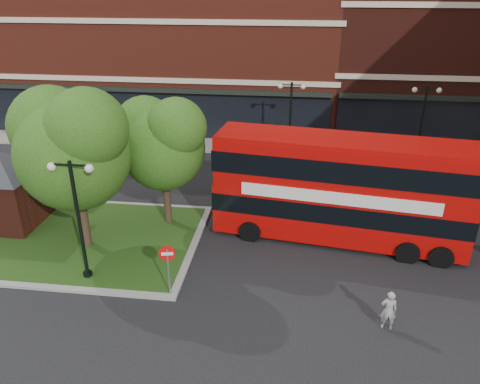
# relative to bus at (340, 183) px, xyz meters

# --- Properties ---
(ground) EXTENTS (120.00, 120.00, 0.00)m
(ground) POSITION_rel_bus_xyz_m (-4.42, -4.63, -2.74)
(ground) COLOR black
(ground) RESTS_ON ground
(pavement_far) EXTENTS (44.00, 3.00, 0.12)m
(pavement_far) POSITION_rel_bus_xyz_m (-4.42, 11.87, -2.68)
(pavement_far) COLOR slate
(pavement_far) RESTS_ON ground
(terrace_far_left) EXTENTS (26.00, 12.00, 14.00)m
(terrace_far_left) POSITION_rel_bus_xyz_m (-12.42, 19.37, 4.26)
(terrace_far_left) COLOR maroon
(terrace_far_left) RESTS_ON ground
(terrace_far_right) EXTENTS (18.00, 12.00, 16.00)m
(terrace_far_right) POSITION_rel_bus_xyz_m (9.58, 19.37, 5.26)
(terrace_far_right) COLOR #471911
(terrace_far_right) RESTS_ON ground
(traffic_island) EXTENTS (12.60, 7.60, 0.15)m
(traffic_island) POSITION_rel_bus_xyz_m (-12.42, -1.63, -2.67)
(traffic_island) COLOR gray
(traffic_island) RESTS_ON ground
(kiosk) EXTENTS (6.51, 6.51, 3.60)m
(kiosk) POSITION_rel_bus_xyz_m (-15.42, -0.63, -0.42)
(kiosk) COLOR #471911
(kiosk) RESTS_ON traffic_island
(tree_island_west) EXTENTS (5.40, 4.71, 7.21)m
(tree_island_west) POSITION_rel_bus_xyz_m (-11.02, -2.06, 2.06)
(tree_island_west) COLOR #2D2116
(tree_island_west) RESTS_ON ground
(tree_island_east) EXTENTS (4.46, 3.90, 6.29)m
(tree_island_east) POSITION_rel_bus_xyz_m (-8.00, 0.43, 1.50)
(tree_island_east) COLOR #2D2116
(tree_island_east) RESTS_ON ground
(lamp_island) EXTENTS (1.72, 0.36, 5.00)m
(lamp_island) POSITION_rel_bus_xyz_m (-9.92, -4.43, 0.09)
(lamp_island) COLOR black
(lamp_island) RESTS_ON ground
(lamp_far_left) EXTENTS (1.72, 0.36, 5.00)m
(lamp_far_left) POSITION_rel_bus_xyz_m (-2.42, 9.87, 0.09)
(lamp_far_left) COLOR black
(lamp_far_left) RESTS_ON ground
(lamp_far_right) EXTENTS (1.72, 0.36, 5.00)m
(lamp_far_right) POSITION_rel_bus_xyz_m (5.58, 9.87, 0.09)
(lamp_far_right) COLOR black
(lamp_far_right) RESTS_ON ground
(bus) EXTENTS (11.17, 3.98, 4.17)m
(bus) POSITION_rel_bus_xyz_m (0.00, 0.00, 0.00)
(bus) COLOR #AC0806
(bus) RESTS_ON ground
(woman) EXTENTS (0.56, 0.39, 1.50)m
(woman) POSITION_rel_bus_xyz_m (1.37, -5.92, -1.99)
(woman) COLOR gray
(woman) RESTS_ON ground
(car_silver) EXTENTS (4.19, 1.94, 1.39)m
(car_silver) POSITION_rel_bus_xyz_m (-4.04, 9.87, -2.04)
(car_silver) COLOR #AFB2B7
(car_silver) RESTS_ON ground
(car_white) EXTENTS (3.94, 1.76, 1.26)m
(car_white) POSITION_rel_bus_xyz_m (0.06, 9.87, -2.11)
(car_white) COLOR white
(car_white) RESTS_ON ground
(no_entry_sign) EXTENTS (0.60, 0.17, 2.19)m
(no_entry_sign) POSITION_rel_bus_xyz_m (-6.39, -5.13, -1.18)
(no_entry_sign) COLOR slate
(no_entry_sign) RESTS_ON ground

